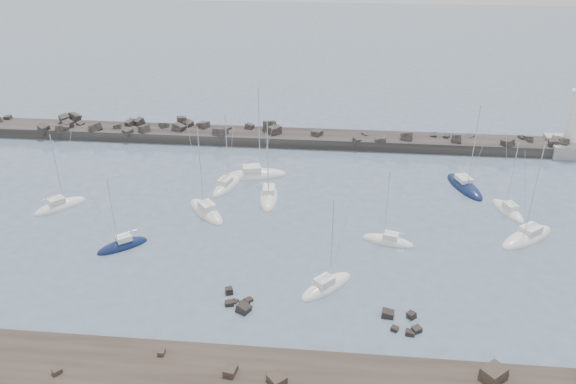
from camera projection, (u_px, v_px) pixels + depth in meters
The scene contains 16 objects.
ground at pixel (281, 259), 69.98m from camera, with size 400.00×400.00×0.00m, color #4B6076.
rock_cluster_near at pixel (239, 305), 61.91m from camera, with size 3.70×4.51×1.60m.
rock_cluster_far at pixel (398, 320), 59.58m from camera, with size 4.27×4.09×1.36m.
breakwater at pixel (260, 140), 104.07m from camera, with size 115.00×7.53×5.18m.
lighthouse at pixel (571, 136), 98.09m from camera, with size 7.00×7.00×14.60m.
sailboat_0 at pixel (60, 207), 81.62m from camera, with size 6.89×7.25×12.28m.
sailboat_1 at pixel (123, 246), 72.28m from camera, with size 6.44×5.73×10.76m.
sailboat_2 at pixel (227, 186), 87.52m from camera, with size 4.80×8.36×12.72m.
sailboat_3 at pixel (255, 176), 90.84m from camera, with size 10.62×5.51×16.02m.
sailboat_4 at pixel (206, 212), 80.23m from camera, with size 7.70×8.45×13.94m.
sailboat_5 at pixel (269, 198), 84.14m from camera, with size 3.26×8.74×13.63m.
sailboat_6 at pixel (326, 287), 64.69m from camera, with size 7.01×7.25×12.24m.
sailboat_7 at pixel (464, 187), 87.25m from camera, with size 5.95×9.80×14.74m.
sailboat_8 at pixel (388, 241), 73.32m from camera, with size 7.18×3.87×10.95m.
sailboat_9 at pixel (508, 211), 80.48m from camera, with size 4.56×7.50×11.48m.
sailboat_10 at pixel (527, 238), 74.11m from camera, with size 9.28×8.26×14.99m.
Camera 1 is at (6.50, -57.88, 39.70)m, focal length 35.00 mm.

